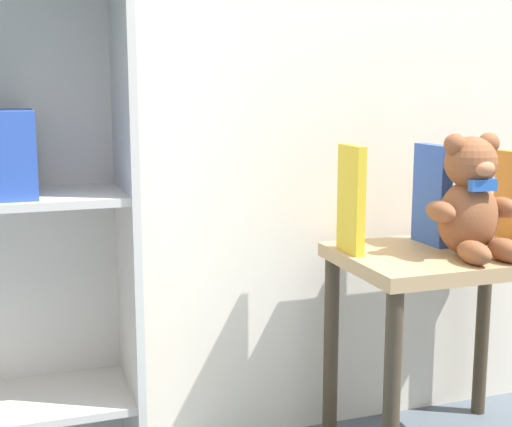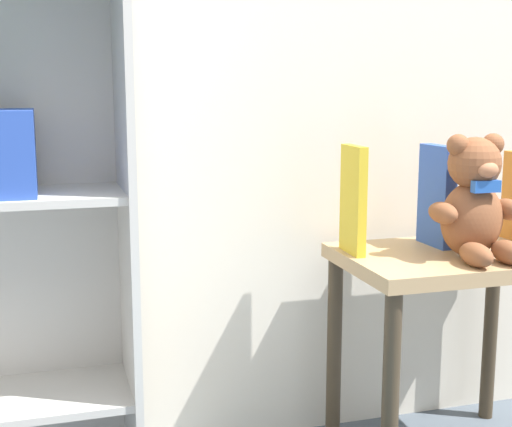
% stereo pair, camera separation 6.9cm
% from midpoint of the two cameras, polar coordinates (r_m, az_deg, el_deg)
% --- Properties ---
extents(display_table, '(0.55, 0.39, 0.55)m').
position_cam_midpoint_polar(display_table, '(1.89, 16.28, -5.97)').
color(display_table, tan).
rests_on(display_table, ground_plane).
extents(teddy_bear, '(0.23, 0.21, 0.30)m').
position_cam_midpoint_polar(teddy_bear, '(1.80, 18.18, 0.86)').
color(teddy_bear, brown).
rests_on(teddy_bear, display_table).
extents(book_standing_yellow, '(0.03, 0.12, 0.27)m').
position_cam_midpoint_polar(book_standing_yellow, '(1.78, 8.89, 1.09)').
color(book_standing_yellow, gold).
rests_on(book_standing_yellow, display_table).
extents(book_standing_blue, '(0.04, 0.13, 0.26)m').
position_cam_midpoint_polar(book_standing_blue, '(1.91, 15.27, 1.38)').
color(book_standing_blue, '#2D51B7').
rests_on(book_standing_blue, display_table).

